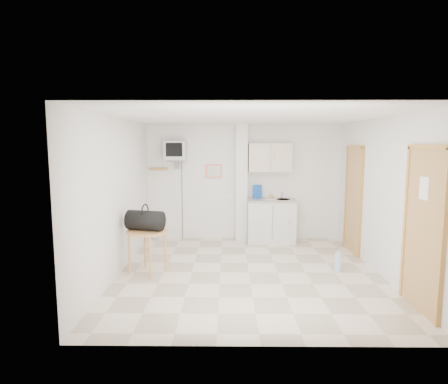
{
  "coord_description": "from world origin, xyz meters",
  "views": [
    {
      "loc": [
        -0.35,
        -5.9,
        2.09
      ],
      "look_at": [
        -0.41,
        0.6,
        1.25
      ],
      "focal_mm": 30.0,
      "sensor_mm": 36.0,
      "label": 1
    }
  ],
  "objects_px": {
    "crt_television": "(176,151)",
    "duffel_bag": "(145,220)",
    "round_table": "(147,236)",
    "water_bottle": "(338,262)"
  },
  "relations": [
    {
      "from": "crt_television",
      "to": "water_bottle",
      "type": "height_order",
      "value": "crt_television"
    },
    {
      "from": "round_table",
      "to": "duffel_bag",
      "type": "bearing_deg",
      "value": 140.42
    },
    {
      "from": "crt_television",
      "to": "duffel_bag",
      "type": "distance_m",
      "value": 2.29
    },
    {
      "from": "water_bottle",
      "to": "round_table",
      "type": "bearing_deg",
      "value": -178.12
    },
    {
      "from": "crt_television",
      "to": "water_bottle",
      "type": "relative_size",
      "value": 6.21
    },
    {
      "from": "crt_television",
      "to": "round_table",
      "type": "height_order",
      "value": "crt_television"
    },
    {
      "from": "round_table",
      "to": "duffel_bag",
      "type": "relative_size",
      "value": 1.09
    },
    {
      "from": "crt_television",
      "to": "duffel_bag",
      "type": "xyz_separation_m",
      "value": [
        -0.23,
        -2.01,
        -1.07
      ]
    },
    {
      "from": "crt_television",
      "to": "water_bottle",
      "type": "distance_m",
      "value": 3.93
    },
    {
      "from": "round_table",
      "to": "water_bottle",
      "type": "distance_m",
      "value": 3.16
    }
  ]
}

